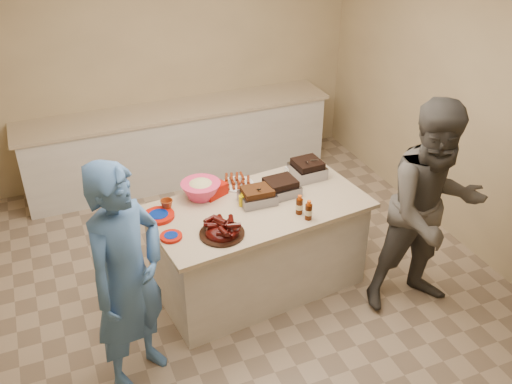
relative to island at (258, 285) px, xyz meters
name	(u,v)px	position (x,y,z in m)	size (l,w,h in m)	color
room	(248,287)	(-0.10, 0.01, 0.00)	(4.50, 5.00, 2.70)	tan
back_counter	(179,144)	(-0.10, 2.21, 0.45)	(3.60, 0.64, 0.90)	beige
island	(258,285)	(0.00, 0.00, 0.00)	(1.82, 0.96, 0.86)	beige
rib_platter	(222,235)	(-0.42, -0.29, 0.86)	(0.35, 0.35, 0.14)	#3E0704
pulled_pork_tray	(257,203)	(0.01, 0.04, 0.86)	(0.29, 0.22, 0.09)	#47230F
brisket_tray	(280,194)	(0.24, 0.09, 0.86)	(0.30, 0.25, 0.09)	black
roasting_pan	(307,176)	(0.60, 0.28, 0.86)	(0.28, 0.28, 0.11)	gray
coleslaw_bowl	(201,197)	(-0.40, 0.31, 0.86)	(0.34, 0.34, 0.23)	#E23261
sausage_plate	(238,185)	(-0.04, 0.38, 0.86)	(0.28, 0.28, 0.05)	silver
mac_cheese_dish	(304,172)	(0.61, 0.36, 0.86)	(0.30, 0.22, 0.08)	orange
bbq_bottle_a	(308,219)	(0.29, -0.35, 0.86)	(0.06, 0.06, 0.17)	#381303
bbq_bottle_b	(299,213)	(0.26, -0.24, 0.86)	(0.06, 0.06, 0.17)	#381303
mustard_bottle	(242,206)	(-0.13, 0.04, 0.86)	(0.05, 0.05, 0.13)	#D5B601
sauce_bowl	(256,197)	(0.03, 0.12, 0.86)	(0.14, 0.05, 0.14)	silver
plate_stack_large	(159,217)	(-0.82, 0.13, 0.86)	(0.25, 0.25, 0.03)	#A91004
plate_stack_small	(171,238)	(-0.80, -0.18, 0.86)	(0.17, 0.17, 0.02)	#A91004
plastic_cup	(167,210)	(-0.73, 0.22, 0.86)	(0.10, 0.10, 0.10)	maroon
basket_stack	(214,195)	(-0.29, 0.30, 0.86)	(0.21, 0.16, 0.11)	#A91004
guest_blue	(141,371)	(-1.21, -0.59, 0.00)	(0.66, 1.80, 0.43)	#406BA8
guest_gray	(415,299)	(1.21, -0.71, 0.00)	(0.91, 1.87, 0.71)	#524F4A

